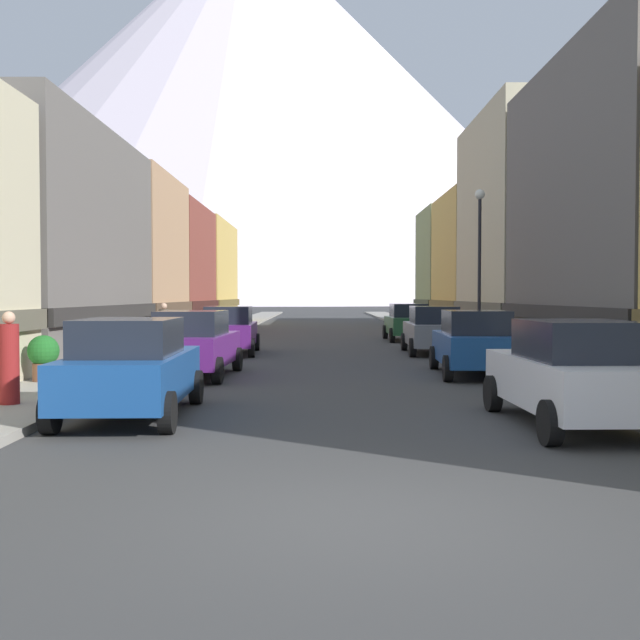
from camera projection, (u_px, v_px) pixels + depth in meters
The scene contains 22 objects.
ground_plane at pixel (366, 521), 7.35m from camera, with size 400.00×400.00×0.00m, color #383838.
sidewalk_left at pixel (219, 333), 42.35m from camera, with size 2.50×100.00×0.15m, color gray.
sidewalk_right at pixel (442, 333), 42.30m from camera, with size 2.50×100.00×0.15m, color gray.
storefront_left_2 at pixel (96, 261), 36.47m from camera, with size 8.02×8.89×7.93m.
storefront_left_3 at pixel (135, 271), 46.33m from camera, with size 9.14×10.38×7.65m.
storefront_left_4 at pixel (183, 275), 58.51m from camera, with size 7.83×12.82×7.80m.
storefront_right_2 at pixel (564, 230), 38.10m from camera, with size 8.78×11.44×11.27m.
storefront_right_3 at pixel (520, 264), 48.94m from camera, with size 9.96×9.78×8.67m.
storefront_right_4 at pixel (481, 269), 58.48m from camera, with size 8.93×8.61×8.77m.
car_left_0 at pixel (134, 368), 13.51m from camera, with size 2.16×4.45×1.78m.
car_left_1 at pixel (196, 344), 20.19m from camera, with size 2.22×4.47×1.78m.
car_left_2 at pixel (232, 330), 28.10m from camera, with size 2.18×4.45×1.78m.
car_right_0 at pixel (577, 373), 12.55m from camera, with size 2.16×4.44×1.78m.
car_right_1 at pixel (477, 343), 20.62m from camera, with size 2.23×4.48×1.78m.
car_right_2 at pixel (436, 330), 28.20m from camera, with size 2.14×4.44×1.78m.
car_right_3 at pixel (410, 322), 36.35m from camera, with size 2.10×4.42×1.78m.
potted_plant_0 at pixel (1, 375), 15.45m from camera, with size 0.50×0.50×0.76m.
potted_plant_2 at pixel (46, 355), 17.98m from camera, with size 0.74×0.74×1.09m.
pedestrian_0 at pixel (167, 328), 28.23m from camera, with size 0.36×0.36×1.75m.
pedestrian_1 at pixel (12, 361), 14.19m from camera, with size 0.36×0.36×1.74m.
streetlamp_right at pixel (482, 245), 27.32m from camera, with size 0.36×0.36×5.86m.
mountain_backdrop at pixel (252, 110), 265.07m from camera, with size 254.34×254.34×134.46m, color silver.
Camera 1 is at (-0.42, -7.28, 2.20)m, focal length 42.49 mm.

